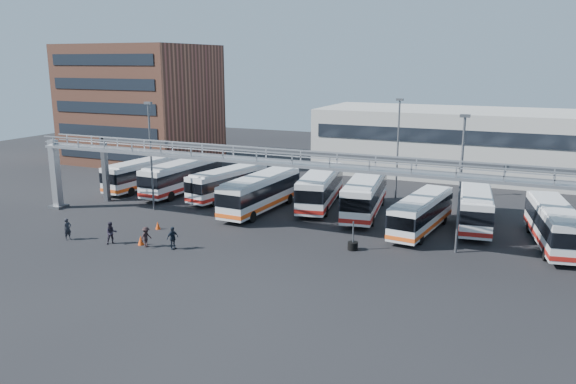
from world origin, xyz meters
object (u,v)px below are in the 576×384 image
at_px(light_pole_left, 151,150).
at_px(bus_6, 421,212).
at_px(bus_7, 475,205).
at_px(pedestrian_c, 146,237).
at_px(bus_4, 321,187).
at_px(bus_8, 554,224).
at_px(bus_3, 260,191).
at_px(pedestrian_b, 111,233).
at_px(light_pole_mid, 461,177).
at_px(bus_0, 145,173).
at_px(bus_1, 182,176).
at_px(light_pole_back, 398,143).
at_px(cone_left, 141,240).
at_px(bus_5, 365,194).
at_px(cone_right, 158,225).
at_px(pedestrian_d, 173,238).
at_px(pedestrian_a, 68,229).
at_px(tire_stack, 353,245).
at_px(bus_2, 228,182).

distance_m(light_pole_left, bus_6, 25.15).
distance_m(bus_7, pedestrian_c, 27.38).
height_order(bus_4, bus_8, bus_4).
bearing_deg(bus_3, pedestrian_b, -112.01).
bearing_deg(bus_3, light_pole_mid, -11.16).
xyz_separation_m(bus_0, pedestrian_c, (12.66, -16.28, -1.01)).
height_order(bus_1, bus_6, bus_1).
bearing_deg(bus_7, light_pole_back, 132.45).
bearing_deg(light_pole_back, cone_left, -122.27).
bearing_deg(bus_5, pedestrian_c, -136.33).
distance_m(bus_5, bus_6, 6.78).
xyz_separation_m(bus_4, bus_5, (4.79, -1.14, 0.01)).
bearing_deg(light_pole_mid, bus_8, 33.64).
bearing_deg(bus_8, cone_left, -167.01).
bearing_deg(light_pole_mid, cone_right, -170.41).
distance_m(light_pole_back, pedestrian_d, 26.07).
xyz_separation_m(pedestrian_a, pedestrian_b, (3.91, 0.54, 0.01)).
relative_size(light_pole_mid, cone_left, 13.60).
bearing_deg(tire_stack, pedestrian_d, -156.96).
bearing_deg(bus_3, cone_left, -104.66).
bearing_deg(bus_7, bus_2, 172.79).
xyz_separation_m(pedestrian_a, pedestrian_c, (6.83, 1.04, -0.08)).
height_order(bus_4, cone_left, bus_4).
bearing_deg(pedestrian_d, bus_5, -16.21).
distance_m(bus_4, bus_7, 14.51).
relative_size(light_pole_back, bus_7, 0.91).
bearing_deg(light_pole_left, light_pole_back, 34.99).
relative_size(bus_5, pedestrian_c, 7.46).
xyz_separation_m(light_pole_mid, bus_5, (-9.19, 7.59, -3.78)).
bearing_deg(light_pole_back, pedestrian_b, -125.21).
xyz_separation_m(bus_1, bus_3, (11.06, -3.42, 0.02)).
xyz_separation_m(light_pole_mid, bus_7, (0.49, 7.68, -3.89)).
distance_m(bus_1, pedestrian_a, 17.38).
relative_size(bus_0, pedestrian_d, 6.23).
relative_size(light_pole_left, bus_8, 0.92).
bearing_deg(cone_right, pedestrian_c, -63.96).
relative_size(light_pole_back, bus_3, 0.89).
bearing_deg(bus_0, bus_3, -7.08).
relative_size(pedestrian_c, cone_left, 2.12).
distance_m(bus_2, bus_7, 24.26).
bearing_deg(bus_7, bus_1, 172.42).
bearing_deg(light_pole_back, bus_8, -36.19).
height_order(light_pole_mid, cone_left, light_pole_mid).
bearing_deg(pedestrian_c, light_pole_mid, -64.56).
bearing_deg(bus_8, bus_1, 164.08).
height_order(light_pole_left, bus_3, light_pole_left).
relative_size(light_pole_back, bus_4, 0.86).
xyz_separation_m(bus_7, pedestrian_b, (-25.21, -16.36, -0.96)).
distance_m(bus_0, pedestrian_d, 21.74).
relative_size(bus_7, cone_left, 14.89).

